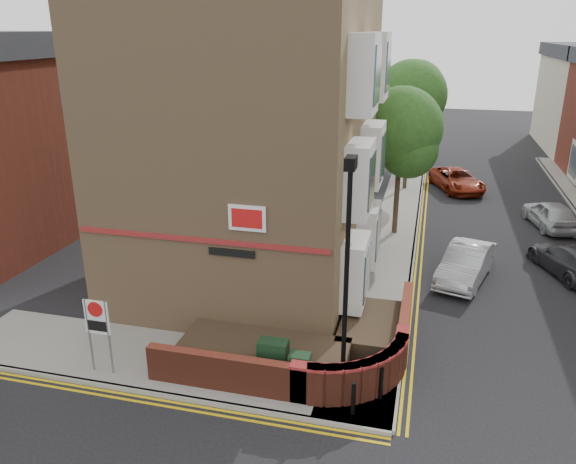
% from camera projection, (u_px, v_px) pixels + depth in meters
% --- Properties ---
extents(ground, '(120.00, 120.00, 0.00)m').
position_uv_depth(ground, '(271.00, 415.00, 14.07)').
color(ground, black).
rests_on(ground, ground).
extents(pavement_corner, '(13.00, 3.00, 0.12)m').
position_uv_depth(pavement_corner, '(169.00, 361.00, 16.23)').
color(pavement_corner, gray).
rests_on(pavement_corner, ground).
extents(pavement_main, '(2.00, 32.00, 0.12)m').
position_uv_depth(pavement_main, '(397.00, 220.00, 28.14)').
color(pavement_main, gray).
rests_on(pavement_main, ground).
extents(kerb_side, '(13.00, 0.15, 0.12)m').
position_uv_depth(kerb_side, '(144.00, 392.00, 14.87)').
color(kerb_side, gray).
rests_on(kerb_side, ground).
extents(kerb_main_near, '(0.15, 32.00, 0.12)m').
position_uv_depth(kerb_main_near, '(417.00, 222.00, 27.91)').
color(kerb_main_near, gray).
rests_on(kerb_main_near, ground).
extents(yellow_lines_side, '(13.00, 0.28, 0.01)m').
position_uv_depth(yellow_lines_side, '(140.00, 399.00, 14.66)').
color(yellow_lines_side, gold).
rests_on(yellow_lines_side, ground).
extents(yellow_lines_main, '(0.28, 32.00, 0.01)m').
position_uv_depth(yellow_lines_main, '(422.00, 223.00, 27.87)').
color(yellow_lines_main, gold).
rests_on(yellow_lines_main, ground).
extents(corner_building, '(8.95, 10.40, 13.60)m').
position_uv_depth(corner_building, '(254.00, 115.00, 19.88)').
color(corner_building, '#9A7752').
rests_on(corner_building, ground).
extents(garden_wall, '(6.80, 6.00, 1.20)m').
position_uv_depth(garden_wall, '(295.00, 361.00, 16.35)').
color(garden_wall, maroon).
rests_on(garden_wall, ground).
extents(lamppost, '(0.25, 0.50, 6.30)m').
position_uv_depth(lamppost, '(346.00, 281.00, 13.64)').
color(lamppost, black).
rests_on(lamppost, pavement_corner).
extents(utility_cabinet_large, '(0.80, 0.45, 1.20)m').
position_uv_depth(utility_cabinet_large, '(273.00, 361.00, 15.08)').
color(utility_cabinet_large, black).
rests_on(utility_cabinet_large, pavement_corner).
extents(utility_cabinet_small, '(0.55, 0.40, 1.10)m').
position_uv_depth(utility_cabinet_small, '(300.00, 373.00, 14.63)').
color(utility_cabinet_small, black).
rests_on(utility_cabinet_small, pavement_corner).
extents(bollard_near, '(0.11, 0.11, 0.90)m').
position_uv_depth(bollard_near, '(353.00, 399.00, 13.77)').
color(bollard_near, black).
rests_on(bollard_near, pavement_corner).
extents(bollard_far, '(0.11, 0.11, 0.90)m').
position_uv_depth(bollard_far, '(381.00, 383.00, 14.36)').
color(bollard_far, black).
rests_on(bollard_far, pavement_corner).
extents(zone_sign, '(0.72, 0.07, 2.20)m').
position_uv_depth(zone_sign, '(97.00, 323.00, 15.13)').
color(zone_sign, slate).
rests_on(zone_sign, pavement_corner).
extents(tree_near, '(3.64, 3.65, 6.70)m').
position_uv_depth(tree_near, '(401.00, 134.00, 24.77)').
color(tree_near, '#382B1E').
rests_on(tree_near, pavement_main).
extents(tree_mid, '(4.03, 4.03, 7.42)m').
position_uv_depth(tree_mid, '(411.00, 101.00, 31.89)').
color(tree_mid, '#382B1E').
rests_on(tree_mid, pavement_main).
extents(tree_far, '(3.81, 3.81, 7.00)m').
position_uv_depth(tree_far, '(416.00, 92.00, 39.26)').
color(tree_far, '#382B1E').
rests_on(tree_far, pavement_main).
extents(traffic_light_assembly, '(0.20, 0.16, 4.20)m').
position_uv_depth(traffic_light_assembly, '(417.00, 135.00, 35.31)').
color(traffic_light_assembly, black).
rests_on(traffic_light_assembly, pavement_main).
extents(silver_car_near, '(2.51, 4.37, 1.36)m').
position_uv_depth(silver_car_near, '(466.00, 264.00, 21.38)').
color(silver_car_near, '#AAADB2').
rests_on(silver_car_near, ground).
extents(red_car_main, '(3.59, 5.05, 1.28)m').
position_uv_depth(red_car_main, '(457.00, 180.00, 33.36)').
color(red_car_main, maroon).
rests_on(red_car_main, ground).
extents(grey_car_far, '(3.12, 4.58, 1.23)m').
position_uv_depth(grey_car_far, '(571.00, 260.00, 21.86)').
color(grey_car_far, '#303136').
rests_on(grey_car_far, ground).
extents(silver_car_far, '(2.39, 4.17, 1.34)m').
position_uv_depth(silver_car_far, '(551.00, 214.00, 27.06)').
color(silver_car_far, '#B0B5B8').
rests_on(silver_car_far, ground).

